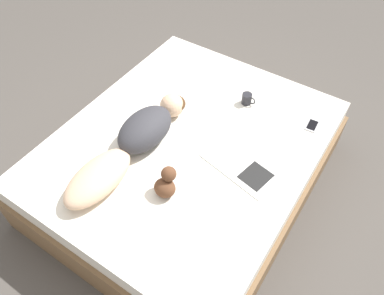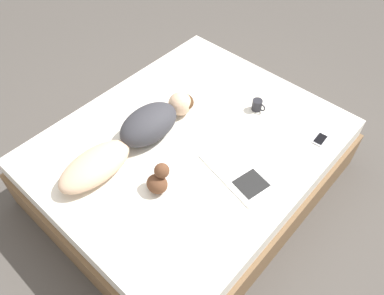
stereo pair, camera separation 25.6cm
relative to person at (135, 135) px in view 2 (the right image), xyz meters
The scene contains 7 objects.
ground_plane 0.72m from the person, 48.63° to the left, with size 12.00×12.00×0.00m, color #4C4742.
bed 0.52m from the person, 48.63° to the left, with size 1.77×2.13×0.51m.
person is the anchor object (origin of this frame).
open_magazine 0.75m from the person, 22.90° to the left, with size 0.57×0.37×0.01m.
coffee_mug 0.96m from the person, 64.16° to the left, with size 0.11×0.08×0.09m.
cell_phone 1.32m from the person, 44.09° to the left, with size 0.08×0.14×0.01m.
plush_toy 0.42m from the person, 21.78° to the right, with size 0.14×0.16×0.20m.
Camera 2 is at (1.22, -1.32, 2.51)m, focal length 35.00 mm.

